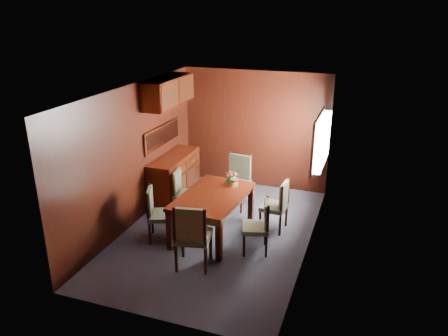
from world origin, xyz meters
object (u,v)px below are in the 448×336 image
at_px(chair_head, 192,233).
at_px(flower_centerpiece, 232,179).
at_px(chair_right_near, 260,223).
at_px(dining_table, 213,200).
at_px(sideboard, 175,178).
at_px(chair_left_near, 157,211).

distance_m(chair_head, flower_centerpiece, 1.56).
bearing_deg(chair_right_near, dining_table, 57.02).
bearing_deg(dining_table, sideboard, 142.22).
height_order(chair_left_near, flower_centerpiece, flower_centerpiece).
relative_size(sideboard, chair_head, 1.35).
bearing_deg(dining_table, chair_head, -81.95).
relative_size(chair_left_near, flower_centerpiece, 3.74).
height_order(dining_table, chair_left_near, chair_left_near).
distance_m(sideboard, chair_right_near, 2.43).
xyz_separation_m(chair_left_near, chair_right_near, (1.66, 0.18, -0.02)).
relative_size(sideboard, dining_table, 0.88).
bearing_deg(flower_centerpiece, sideboard, 157.58).
bearing_deg(chair_right_near, chair_left_near, 79.85).
bearing_deg(chair_right_near, flower_centerpiece, 26.89).
distance_m(dining_table, chair_right_near, 0.91).
bearing_deg(chair_right_near, chair_head, 118.92).
bearing_deg(chair_head, chair_right_near, 34.59).
height_order(chair_left_near, chair_head, chair_head).
relative_size(chair_right_near, flower_centerpiece, 3.58).
relative_size(dining_table, flower_centerpiece, 6.58).
xyz_separation_m(chair_right_near, flower_centerpiece, (-0.70, 0.75, 0.35)).
xyz_separation_m(chair_right_near, chair_head, (-0.78, -0.79, 0.10)).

